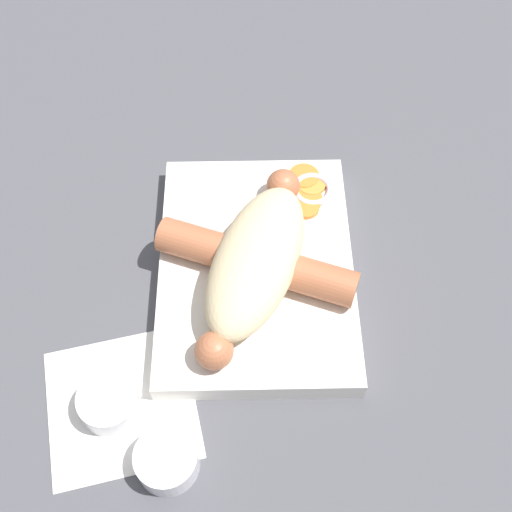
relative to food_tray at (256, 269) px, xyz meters
The scene contains 8 objects.
ground_plane 0.01m from the food_tray, ahead, with size 3.00×3.00×0.00m, color #4C4C51.
food_tray is the anchor object (origin of this frame).
bread_roll 0.04m from the food_tray, ahead, with size 0.17×0.12×0.05m.
sausage 0.03m from the food_tray, 24.65° to the right, with size 0.19×0.17×0.03m.
pickled_veggies 0.09m from the food_tray, 146.76° to the left, with size 0.07×0.05×0.01m.
napkin 0.16m from the food_tray, 42.70° to the right, with size 0.14×0.14×0.00m.
condiment_cup_near 0.17m from the food_tray, 43.60° to the right, with size 0.05×0.05×0.03m.
condiment_cup_far 0.18m from the food_tray, 22.42° to the right, with size 0.05×0.05×0.03m.
Camera 1 is at (0.30, -0.01, 0.49)m, focal length 45.00 mm.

